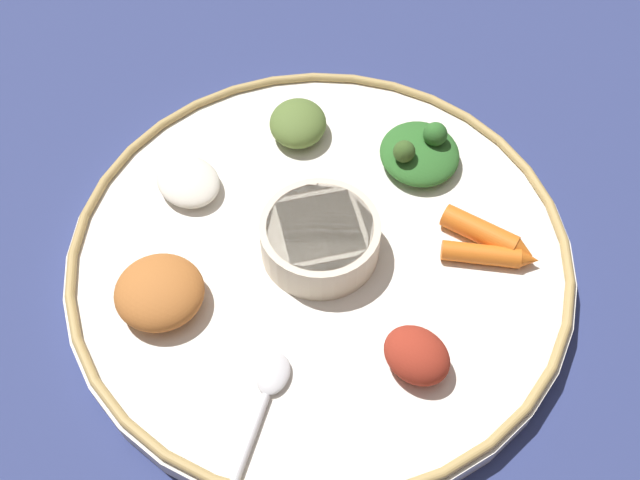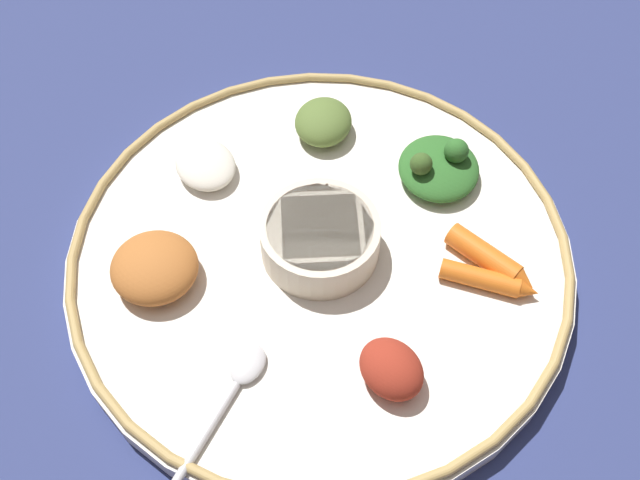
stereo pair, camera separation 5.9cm
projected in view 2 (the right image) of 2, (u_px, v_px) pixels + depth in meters
name	position (u px, v px, depth m)	size (l,w,h in m)	color
ground_plane	(320.00, 264.00, 0.62)	(2.40, 2.40, 0.00)	navy
platter	(320.00, 257.00, 0.61)	(0.42, 0.42, 0.02)	white
platter_rim	(320.00, 248.00, 0.60)	(0.41, 0.41, 0.01)	tan
center_bowl	(320.00, 237.00, 0.59)	(0.10, 0.10, 0.04)	beige
spoon	(226.00, 400.00, 0.53)	(0.15, 0.03, 0.01)	silver
greens_pile	(439.00, 167.00, 0.64)	(0.09, 0.09, 0.04)	#2D6628
carrot_near_spoon	(488.00, 280.00, 0.58)	(0.02, 0.08, 0.02)	orange
carrot_outer	(490.00, 259.00, 0.59)	(0.05, 0.08, 0.02)	orange
mound_chickpea	(154.00, 267.00, 0.58)	(0.07, 0.07, 0.03)	#B2662D
mound_rice_white	(205.00, 165.00, 0.65)	(0.06, 0.05, 0.02)	silver
mound_beet	(391.00, 369.00, 0.53)	(0.05, 0.04, 0.03)	maroon
mound_collards	(323.00, 122.00, 0.67)	(0.06, 0.05, 0.03)	#567033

